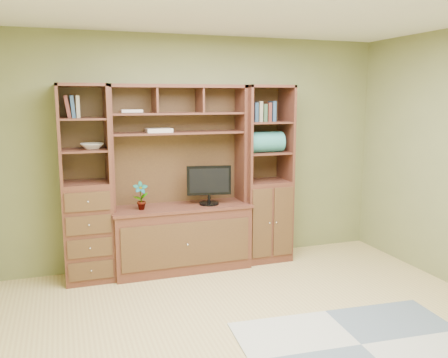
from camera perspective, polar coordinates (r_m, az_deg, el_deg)
name	(u,v)px	position (r m, az deg, el deg)	size (l,w,h in m)	color
room	(271,179)	(3.63, 5.65, 0.05)	(4.60, 4.10, 2.64)	tan
center_hutch	(181,180)	(5.20, -5.22, -0.06)	(1.54, 0.53, 2.05)	#4F271B
left_tower	(86,184)	(5.10, -16.29, -0.61)	(0.50, 0.45, 2.05)	#4F271B
right_tower	(265,174)	(5.57, 4.97, 0.59)	(0.55, 0.45, 2.05)	#4F271B
rug	(361,345)	(4.05, 16.18, -18.64)	(1.83, 1.22, 0.01)	gray
monitor	(209,178)	(5.25, -1.82, 0.13)	(0.49, 0.22, 0.60)	black
orchid	(141,196)	(5.11, -9.99, -1.99)	(0.16, 0.11, 0.30)	#A64E38
magazines	(159,130)	(5.18, -7.85, 5.83)	(0.27, 0.20, 0.04)	beige
bowl	(92,146)	(5.06, -15.59, 3.84)	(0.24, 0.24, 0.06)	beige
blanket_teal	(265,142)	(5.47, 4.98, 4.46)	(0.41, 0.24, 0.24)	#2C756D
blanket_red	(268,143)	(5.63, 5.31, 4.33)	(0.33, 0.18, 0.18)	brown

